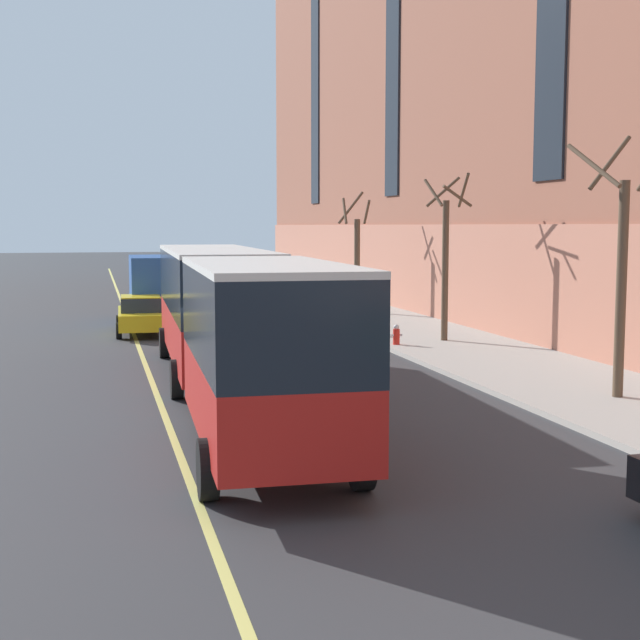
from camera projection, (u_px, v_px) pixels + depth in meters
ground_plane at (234, 419)px, 20.16m from camera, size 260.00×260.00×0.00m
sidewalk at (550, 376)px, 25.38m from camera, size 5.36×160.00×0.15m
city_bus at (229, 316)px, 21.95m from camera, size 3.38×19.08×3.70m
parked_car_navy_0 at (312, 314)px, 36.22m from camera, size 2.00×4.58×1.56m
parked_car_white_2 at (243, 286)px, 52.78m from camera, size 2.06×4.60×1.56m
box_truck at (156, 286)px, 39.22m from camera, size 2.43×6.63×3.04m
taxi_cab at (141, 315)px, 35.77m from camera, size 2.06×4.77×1.56m
street_tree_mid_block at (620, 269)px, 21.64m from camera, size 1.90×1.95×6.43m
street_tree_far_uptown at (446, 256)px, 32.46m from camera, size 1.54×1.60×6.08m
street_tree_far_downtown at (356, 255)px, 43.36m from camera, size 1.41×1.41×5.88m
fire_hydrant at (396, 335)px, 31.57m from camera, size 0.42×0.24×0.72m
lane_centerline at (158, 397)px, 22.68m from camera, size 0.16×140.00×0.01m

